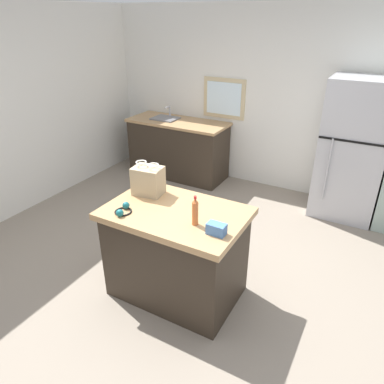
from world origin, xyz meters
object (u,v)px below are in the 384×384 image
at_px(shopping_bag, 148,180).
at_px(ear_defenders, 123,210).
at_px(bottle, 195,212).
at_px(small_box, 216,229).
at_px(kitchen_island, 176,253).
at_px(refrigerator, 353,150).

relative_size(shopping_bag, ear_defenders, 1.60).
relative_size(shopping_bag, bottle, 1.22).
bearing_deg(small_box, kitchen_island, 161.70).
bearing_deg(small_box, shopping_bag, 159.81).
relative_size(kitchen_island, ear_defenders, 6.31).
relative_size(small_box, ear_defenders, 0.76).
height_order(kitchen_island, small_box, small_box).
height_order(bottle, ear_defenders, bottle).
bearing_deg(refrigerator, small_box, -104.50).
xyz_separation_m(refrigerator, small_box, (-0.66, -2.57, 0.06)).
bearing_deg(refrigerator, bottle, -109.14).
xyz_separation_m(shopping_bag, bottle, (0.65, -0.27, -0.02)).
bearing_deg(shopping_bag, kitchen_island, -22.40).
distance_m(shopping_bag, small_box, 0.92).
bearing_deg(bottle, shopping_bag, 157.22).
xyz_separation_m(refrigerator, bottle, (-0.88, -2.53, 0.13)).
xyz_separation_m(bottle, ear_defenders, (-0.63, -0.13, -0.09)).
bearing_deg(ear_defenders, shopping_bag, 92.43).
height_order(kitchen_island, bottle, bottle).
distance_m(kitchen_island, refrigerator, 2.70).
height_order(refrigerator, shopping_bag, refrigerator).
relative_size(kitchen_island, refrigerator, 0.69).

